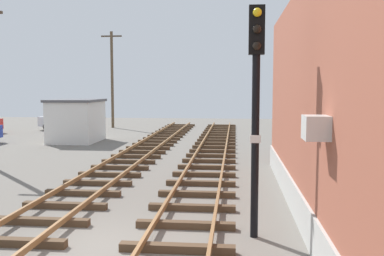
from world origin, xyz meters
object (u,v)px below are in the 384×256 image
at_px(control_hut, 76,120).
at_px(parked_car_white, 67,119).
at_px(signal_mast, 256,94).
at_px(utility_pole_far, 112,78).

height_order(control_hut, parked_car_white, control_hut).
bearing_deg(control_hut, signal_mast, -57.94).
xyz_separation_m(control_hut, utility_pole_far, (-0.41, 9.87, 2.97)).
height_order(control_hut, utility_pole_far, utility_pole_far).
distance_m(parked_car_white, utility_pole_far, 5.27).
xyz_separation_m(parked_car_white, utility_pole_far, (3.32, 2.19, 3.46)).
height_order(signal_mast, control_hut, signal_mast).
relative_size(control_hut, utility_pole_far, 0.46).
bearing_deg(control_hut, utility_pole_far, 92.39).
bearing_deg(signal_mast, utility_pole_far, 112.44).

